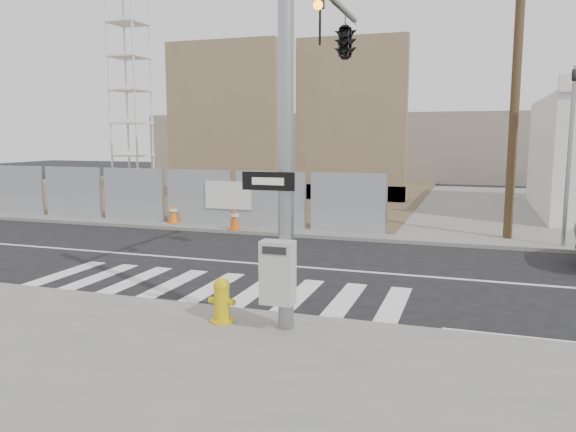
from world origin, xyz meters
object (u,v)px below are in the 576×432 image
(crane_tower, at_px, (128,42))
(traffic_cone_b, at_px, (63,206))
(fire_hydrant, at_px, (222,300))
(traffic_cone_c, at_px, (174,213))
(traffic_cone_d, at_px, (235,219))
(signal_pole, at_px, (329,65))

(crane_tower, xyz_separation_m, traffic_cone_b, (4.31, -11.59, -8.55))
(crane_tower, bearing_deg, traffic_cone_b, -69.58)
(fire_hydrant, distance_m, traffic_cone_c, 11.64)
(crane_tower, bearing_deg, traffic_cone_d, -45.46)
(traffic_cone_b, distance_m, traffic_cone_d, 8.35)
(traffic_cone_b, height_order, traffic_cone_d, traffic_cone_d)
(traffic_cone_c, xyz_separation_m, traffic_cone_d, (2.74, -0.58, 0.01))
(traffic_cone_c, bearing_deg, traffic_cone_b, 173.68)
(signal_pole, distance_m, traffic_cone_c, 11.13)
(traffic_cone_c, bearing_deg, fire_hydrant, -56.05)
(fire_hydrant, relative_size, traffic_cone_b, 1.10)
(crane_tower, xyz_separation_m, traffic_cone_c, (9.84, -12.20, -8.54))
(crane_tower, bearing_deg, traffic_cone_c, -51.12)
(signal_pole, relative_size, traffic_cone_b, 9.77)
(crane_tower, height_order, traffic_cone_b, crane_tower)
(crane_tower, bearing_deg, signal_pole, -47.43)
(fire_hydrant, xyz_separation_m, traffic_cone_d, (-3.76, 9.07, -0.02))
(fire_hydrant, height_order, traffic_cone_b, fire_hydrant)
(traffic_cone_c, bearing_deg, crane_tower, 128.88)
(fire_hydrant, xyz_separation_m, traffic_cone_c, (-6.50, 9.65, -0.02))
(traffic_cone_b, bearing_deg, crane_tower, 110.42)
(traffic_cone_b, xyz_separation_m, traffic_cone_d, (8.26, -1.19, 0.02))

